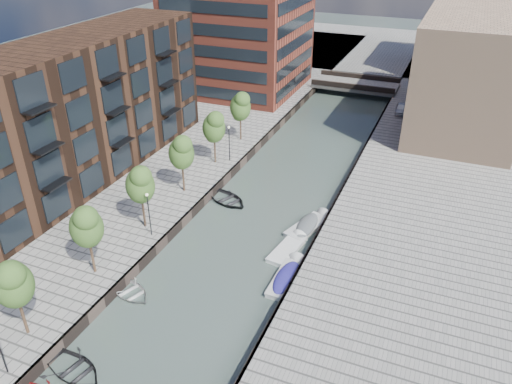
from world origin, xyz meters
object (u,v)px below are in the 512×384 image
Objects in this scene: bridge at (356,85)px; tree_5 at (214,126)px; tree_1 at (13,282)px; tree_3 at (140,183)px; motorboat_2 at (290,248)px; motorboat_4 at (310,225)px; car at (402,108)px; sloop_4 at (227,202)px; tree_6 at (240,106)px; sloop_3 at (130,293)px; tree_4 at (181,151)px; motorboat_3 at (288,276)px; tree_2 at (86,225)px; sloop_0 at (75,372)px.

tree_5 reaches higher than bridge.
tree_1 and tree_3 have the same top height.
motorboat_4 is at bearing 81.09° from motorboat_2.
tree_1 is at bearing -112.16° from car.
car reaches higher than sloop_4.
bridge reaches higher than motorboat_2.
tree_1 and tree_6 have the same top height.
tree_6 is 1.07× the size of motorboat_4.
tree_3 and tree_6 have the same top height.
tree_3 is 10.59m from sloop_4.
tree_3 reaches higher than bridge.
tree_5 is at bearing -90.00° from tree_6.
bridge reaches higher than sloop_3.
tree_5 reaches higher than motorboat_4.
tree_4 is at bearing -122.86° from car.
tree_1 is 25.27m from motorboat_4.
sloop_3 is 12.37m from motorboat_3.
tree_1 is at bearing -90.00° from tree_3.
motorboat_2 is 0.88× the size of motorboat_4.
tree_1 is at bearing -90.00° from tree_2.
tree_1 is at bearing -166.36° from sloop_4.
tree_5 is 1.00× the size of tree_6.
motorboat_3 is at bearing -29.59° from tree_4.
sloop_0 is (4.36, -7.86, -5.31)m from tree_2.
tree_2 is at bearing -171.16° from sloop_4.
sloop_0 is 1.07× the size of sloop_3.
tree_5 is (0.00, 7.00, 0.00)m from tree_4.
bridge is at bearing 82.07° from tree_1.
car is at bearing 69.31° from tree_2.
motorboat_3 is (9.64, -9.00, 0.21)m from sloop_4.
sloop_4 is 9.13m from motorboat_4.
tree_3 reaches higher than sloop_3.
motorboat_3 is at bearing -108.59° from sloop_4.
tree_2 reaches higher than motorboat_4.
motorboat_2 reaches higher than sloop_4.
tree_1 is at bearing -126.73° from motorboat_2.
tree_1 is at bearing -90.00° from tree_5.
motorboat_3 is 38.81m from car.
tree_4 is at bearing 90.00° from tree_1.
sloop_4 reaches higher than sloop_0.
tree_1 is 21.00m from tree_4.
tree_6 is at bearing 90.00° from tree_3.
tree_2 is (0.00, 7.00, 0.00)m from tree_1.
sloop_3 is (3.25, -14.22, -5.31)m from tree_4.
sloop_0 is at bearing -60.98° from tree_2.
car is at bearing 83.26° from motorboat_4.
tree_2 is 14.00m from tree_4.
tree_2 is 15.99m from motorboat_3.
motorboat_4 reaches higher than sloop_4.
car is at bearing 54.58° from tree_5.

